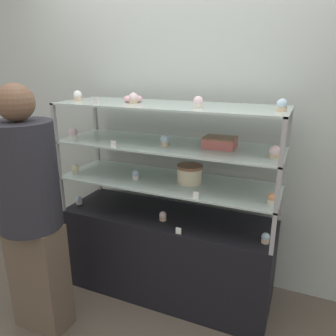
# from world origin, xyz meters

# --- Properties ---
(ground_plane) EXTENTS (20.00, 20.00, 0.00)m
(ground_plane) POSITION_xyz_m (0.00, 0.00, 0.00)
(ground_plane) COLOR brown
(back_wall) EXTENTS (8.00, 0.05, 2.60)m
(back_wall) POSITION_xyz_m (0.00, 0.39, 1.30)
(back_wall) COLOR #A8B2AD
(back_wall) RESTS_ON ground_plane
(display_base) EXTENTS (1.49, 0.49, 0.64)m
(display_base) POSITION_xyz_m (0.00, 0.00, 0.32)
(display_base) COLOR black
(display_base) RESTS_ON ground_plane
(display_riser_lower) EXTENTS (1.49, 0.49, 0.26)m
(display_riser_lower) POSITION_xyz_m (0.00, 0.00, 0.88)
(display_riser_lower) COLOR #99999E
(display_riser_lower) RESTS_ON display_base
(display_riser_middle) EXTENTS (1.49, 0.49, 0.26)m
(display_riser_middle) POSITION_xyz_m (0.00, 0.00, 1.14)
(display_riser_middle) COLOR #99999E
(display_riser_middle) RESTS_ON display_riser_lower
(display_riser_upper) EXTENTS (1.49, 0.49, 0.26)m
(display_riser_upper) POSITION_xyz_m (0.00, 0.00, 1.40)
(display_riser_upper) COLOR #99999E
(display_riser_upper) RESTS_ON display_riser_middle
(layer_cake_centerpiece) EXTENTS (0.17, 0.17, 0.12)m
(layer_cake_centerpiece) POSITION_xyz_m (0.15, 0.02, 0.96)
(layer_cake_centerpiece) COLOR beige
(layer_cake_centerpiece) RESTS_ON display_riser_lower
(sheet_cake_frosted) EXTENTS (0.20, 0.15, 0.07)m
(sheet_cake_frosted) POSITION_xyz_m (0.34, 0.03, 1.19)
(sheet_cake_frosted) COLOR #C66660
(sheet_cake_frosted) RESTS_ON display_riser_middle
(cupcake_0) EXTENTS (0.05, 0.05, 0.06)m
(cupcake_0) POSITION_xyz_m (-0.70, -0.09, 0.67)
(cupcake_0) COLOR white
(cupcake_0) RESTS_ON display_base
(cupcake_1) EXTENTS (0.05, 0.05, 0.06)m
(cupcake_1) POSITION_xyz_m (-0.00, -0.09, 0.67)
(cupcake_1) COLOR #CCB28C
(cupcake_1) RESTS_ON display_base
(cupcake_2) EXTENTS (0.05, 0.05, 0.06)m
(cupcake_2) POSITION_xyz_m (0.69, -0.12, 0.67)
(cupcake_2) COLOR #CCB28C
(cupcake_2) RESTS_ON display_base
(price_tag_0) EXTENTS (0.04, 0.00, 0.04)m
(price_tag_0) POSITION_xyz_m (0.17, -0.22, 0.66)
(price_tag_0) COLOR white
(price_tag_0) RESTS_ON display_base
(cupcake_3) EXTENTS (0.05, 0.05, 0.07)m
(cupcake_3) POSITION_xyz_m (-0.68, -0.13, 0.93)
(cupcake_3) COLOR beige
(cupcake_3) RESTS_ON display_riser_lower
(cupcake_4) EXTENTS (0.05, 0.05, 0.07)m
(cupcake_4) POSITION_xyz_m (-0.22, -0.06, 0.93)
(cupcake_4) COLOR white
(cupcake_4) RESTS_ON display_riser_lower
(cupcake_5) EXTENTS (0.05, 0.05, 0.07)m
(cupcake_5) POSITION_xyz_m (0.70, -0.13, 0.93)
(cupcake_5) COLOR beige
(cupcake_5) RESTS_ON display_riser_lower
(price_tag_1) EXTENTS (0.04, 0.00, 0.04)m
(price_tag_1) POSITION_xyz_m (0.28, -0.22, 0.92)
(price_tag_1) COLOR white
(price_tag_1) RESTS_ON display_riser_lower
(cupcake_6) EXTENTS (0.06, 0.06, 0.07)m
(cupcake_6) POSITION_xyz_m (-0.69, -0.10, 1.19)
(cupcake_6) COLOR white
(cupcake_6) RESTS_ON display_riser_middle
(cupcake_7) EXTENTS (0.06, 0.06, 0.07)m
(cupcake_7) POSITION_xyz_m (0.00, -0.05, 1.19)
(cupcake_7) COLOR #CCB28C
(cupcake_7) RESTS_ON display_riser_middle
(cupcake_8) EXTENTS (0.06, 0.06, 0.07)m
(cupcake_8) POSITION_xyz_m (0.68, -0.07, 1.19)
(cupcake_8) COLOR #CCB28C
(cupcake_8) RESTS_ON display_riser_middle
(price_tag_2) EXTENTS (0.04, 0.00, 0.04)m
(price_tag_2) POSITION_xyz_m (-0.28, -0.22, 1.18)
(price_tag_2) COLOR white
(price_tag_2) RESTS_ON display_riser_middle
(cupcake_9) EXTENTS (0.06, 0.06, 0.07)m
(cupcake_9) POSITION_xyz_m (-0.67, -0.04, 1.45)
(cupcake_9) COLOR #CCB28C
(cupcake_9) RESTS_ON display_riser_upper
(cupcake_10) EXTENTS (0.06, 0.06, 0.07)m
(cupcake_10) POSITION_xyz_m (-0.23, -0.04, 1.45)
(cupcake_10) COLOR #CCB28C
(cupcake_10) RESTS_ON display_riser_upper
(cupcake_11) EXTENTS (0.06, 0.06, 0.07)m
(cupcake_11) POSITION_xyz_m (0.23, -0.10, 1.45)
(cupcake_11) COLOR beige
(cupcake_11) RESTS_ON display_riser_upper
(cupcake_12) EXTENTS (0.06, 0.06, 0.07)m
(cupcake_12) POSITION_xyz_m (0.70, -0.06, 1.45)
(cupcake_12) COLOR #CCB28C
(cupcake_12) RESTS_ON display_riser_upper
(price_tag_3) EXTENTS (0.04, 0.00, 0.04)m
(price_tag_3) POSITION_xyz_m (-0.39, -0.22, 1.44)
(price_tag_3) COLOR white
(price_tag_3) RESTS_ON display_riser_upper
(donut_glazed) EXTENTS (0.13, 0.13, 0.04)m
(donut_glazed) POSITION_xyz_m (-0.27, 0.03, 1.43)
(donut_glazed) COLOR #EFB2BC
(donut_glazed) RESTS_ON display_riser_upper
(customer_figure) EXTENTS (0.37, 0.37, 1.57)m
(customer_figure) POSITION_xyz_m (-0.62, -0.63, 0.84)
(customer_figure) COLOR brown
(customer_figure) RESTS_ON ground_plane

